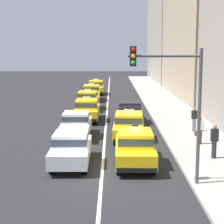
# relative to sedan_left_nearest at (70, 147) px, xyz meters

# --- Properties ---
(ground_plane) EXTENTS (160.00, 160.00, 0.00)m
(ground_plane) POSITION_rel_sedan_left_nearest_xyz_m (1.50, -1.32, -0.85)
(ground_plane) COLOR #232326
(lane_stripe_left_right) EXTENTS (0.14, 80.00, 0.01)m
(lane_stripe_left_right) POSITION_rel_sedan_left_nearest_xyz_m (1.50, 18.68, -0.84)
(lane_stripe_left_right) COLOR silver
(lane_stripe_left_right) RESTS_ON ground
(sidewalk_curb) EXTENTS (4.00, 90.00, 0.15)m
(sidewalk_curb) POSITION_rel_sedan_left_nearest_xyz_m (7.10, 13.68, -0.77)
(sidewalk_curb) COLOR #9E9993
(sidewalk_curb) RESTS_ON ground
(sedan_left_nearest) EXTENTS (1.79, 4.31, 1.58)m
(sedan_left_nearest) POSITION_rel_sedan_left_nearest_xyz_m (0.00, 0.00, 0.00)
(sedan_left_nearest) COLOR black
(sedan_left_nearest) RESTS_ON ground
(sedan_left_second) EXTENTS (1.79, 4.31, 1.58)m
(sedan_left_second) POSITION_rel_sedan_left_nearest_xyz_m (-0.29, 6.03, 0.00)
(sedan_left_second) COLOR black
(sedan_left_second) RESTS_ON ground
(taxi_left_third) EXTENTS (1.85, 4.57, 1.96)m
(taxi_left_third) POSITION_rel_sedan_left_nearest_xyz_m (0.03, 11.71, 0.03)
(taxi_left_third) COLOR black
(taxi_left_third) RESTS_ON ground
(taxi_left_fourth) EXTENTS (1.99, 4.63, 1.96)m
(taxi_left_fourth) POSITION_rel_sedan_left_nearest_xyz_m (-0.26, 17.43, 0.03)
(taxi_left_fourth) COLOR black
(taxi_left_fourth) RESTS_ON ground
(taxi_left_fifth) EXTENTS (1.91, 4.60, 1.96)m
(taxi_left_fifth) POSITION_rel_sedan_left_nearest_xyz_m (-0.25, 23.74, 0.03)
(taxi_left_fifth) COLOR black
(taxi_left_fifth) RESTS_ON ground
(taxi_left_sixth) EXTENTS (1.88, 4.58, 1.96)m
(taxi_left_sixth) POSITION_rel_sedan_left_nearest_xyz_m (0.02, 29.56, 0.03)
(taxi_left_sixth) COLOR black
(taxi_left_sixth) RESTS_ON ground
(taxi_right_nearest) EXTENTS (1.89, 4.59, 1.96)m
(taxi_right_nearest) POSITION_rel_sedan_left_nearest_xyz_m (3.02, -0.02, 0.03)
(taxi_right_nearest) COLOR black
(taxi_right_nearest) RESTS_ON ground
(taxi_right_second) EXTENTS (2.04, 4.65, 1.96)m
(taxi_right_second) POSITION_rel_sedan_left_nearest_xyz_m (2.96, 5.30, 0.03)
(taxi_right_second) COLOR black
(taxi_right_second) RESTS_ON ground
(sedan_right_third) EXTENTS (1.82, 4.32, 1.58)m
(sedan_right_third) POSITION_rel_sedan_left_nearest_xyz_m (3.23, 10.92, 0.00)
(sedan_right_third) COLOR black
(sedan_right_third) RESTS_ON ground
(pedestrian_near_crosswalk) EXTENTS (0.36, 0.24, 1.58)m
(pedestrian_near_crosswalk) POSITION_rel_sedan_left_nearest_xyz_m (7.28, 7.03, 0.10)
(pedestrian_near_crosswalk) COLOR slate
(pedestrian_near_crosswalk) RESTS_ON sidewalk_curb
(pedestrian_mid_block) EXTENTS (0.47, 0.24, 1.56)m
(pedestrian_mid_block) POSITION_rel_sedan_left_nearest_xyz_m (6.89, 3.59, 0.08)
(pedestrian_mid_block) COLOR #473828
(pedestrian_mid_block) RESTS_ON sidewalk_curb
(pedestrian_by_storefront) EXTENTS (0.36, 0.24, 1.67)m
(pedestrian_by_storefront) POSITION_rel_sedan_left_nearest_xyz_m (6.96, 0.65, 0.15)
(pedestrian_by_storefront) COLOR #23232D
(pedestrian_by_storefront) RESTS_ON sidewalk_curb
(traffic_light_pole) EXTENTS (2.87, 0.33, 5.58)m
(traffic_light_pole) POSITION_rel_sedan_left_nearest_xyz_m (4.38, -3.06, 2.97)
(traffic_light_pole) COLOR #47474C
(traffic_light_pole) RESTS_ON ground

